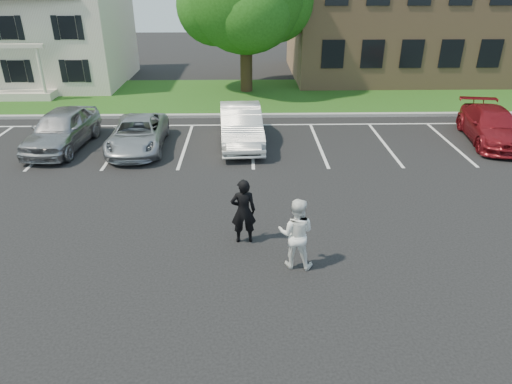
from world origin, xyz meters
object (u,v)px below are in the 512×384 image
house (38,20)px  car_silver_west (62,129)px  car_red_compact (492,126)px  man_black_suit (243,211)px  car_silver_minivan (138,134)px  car_white_sedan (241,125)px  office_building (460,10)px  man_white_shirt (296,233)px

house → car_silver_west: house is taller
house → car_red_compact: size_ratio=2.16×
man_black_suit → car_red_compact: 13.01m
man_black_suit → car_silver_west: size_ratio=0.40×
man_black_suit → car_silver_west: (-7.44, 7.38, -0.13)m
house → car_silver_minivan: bearing=-55.8°
car_white_sedan → office_building: bearing=40.1°
car_silver_west → car_silver_minivan: 3.12m
man_black_suit → car_silver_minivan: size_ratio=0.41×
house → office_building: size_ratio=0.46×
office_building → car_silver_west: (-21.78, -14.09, -3.37)m
man_black_suit → car_white_sedan: man_black_suit is taller
man_black_suit → man_white_shirt: size_ratio=1.00×
house → car_silver_west: (5.22, -12.07, -3.04)m
house → car_white_sedan: bearing=-43.2°
house → car_white_sedan: 17.45m
man_black_suit → car_white_sedan: (-0.12, 7.69, -0.13)m
office_building → man_black_suit: 26.02m
house → car_silver_minivan: house is taller
car_silver_west → car_white_sedan: size_ratio=0.97×
office_building → car_silver_minivan: office_building is taller
car_silver_west → car_silver_minivan: (3.11, -0.20, -0.16)m
man_white_shirt → car_silver_minivan: 10.04m
house → man_white_shirt: bearing=-55.9°
man_black_suit → man_white_shirt: man_white_shirt is taller
office_building → car_red_compact: office_building is taller
car_silver_west → car_silver_minivan: bearing=0.7°
car_silver_west → man_white_shirt: bearing=-39.9°
office_building → car_silver_west: 26.16m
house → car_red_compact: house is taller
house → car_silver_minivan: size_ratio=2.27×
car_silver_minivan → car_white_sedan: (4.20, 0.52, 0.16)m
car_white_sedan → car_silver_minivan: bearing=-176.4°
office_building → man_white_shirt: 26.32m
car_silver_minivan → car_red_compact: (14.82, 0.52, 0.06)m
car_silver_minivan → car_white_sedan: size_ratio=0.94×
man_white_shirt → car_white_sedan: size_ratio=0.38×
man_white_shirt → house: bearing=-43.3°
man_white_shirt → car_silver_minivan: (-5.61, 8.32, -0.29)m
house → man_white_shirt: house is taller
house → man_black_suit: bearing=-56.9°
car_silver_minivan → car_silver_west: bearing=173.9°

